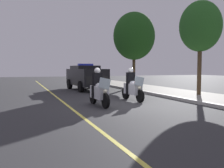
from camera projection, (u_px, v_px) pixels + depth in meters
The scene contains 10 objects.
ground_plane at pixel (122, 105), 10.78m from camera, with size 80.00×80.00×0.00m, color #333335.
curb_strip at pixel (187, 100), 12.07m from camera, with size 48.00×0.24×0.15m, color #B7B5AD.
sidewalk_strip at pixel (215, 99), 12.76m from camera, with size 48.00×3.60×0.10m, color gray.
lane_stripe_center at pixel (72, 108), 9.94m from camera, with size 48.00×0.12×0.01m, color #E0D14C.
police_motorcycle_lead_left at pixel (99, 90), 10.61m from camera, with size 2.14×0.61×1.72m.
police_motorcycle_lead_right at pixel (132, 87), 12.34m from camera, with size 2.14×0.61×1.72m.
police_suv at pixel (86, 76), 18.49m from camera, with size 5.01×2.32×2.05m.
cyclist_background at pixel (97, 77), 23.19m from camera, with size 1.76×0.33×1.69m.
tree_mid_block at pixel (200, 27), 14.10m from camera, with size 2.46×2.46×5.60m.
tree_far_back at pixel (134, 36), 21.02m from camera, with size 3.69×3.69×6.56m.
Camera 1 is at (9.79, -4.32, 1.68)m, focal length 37.99 mm.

